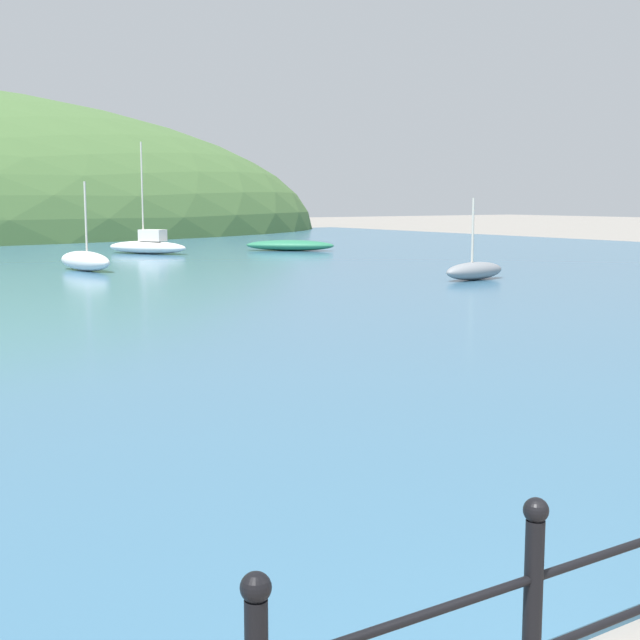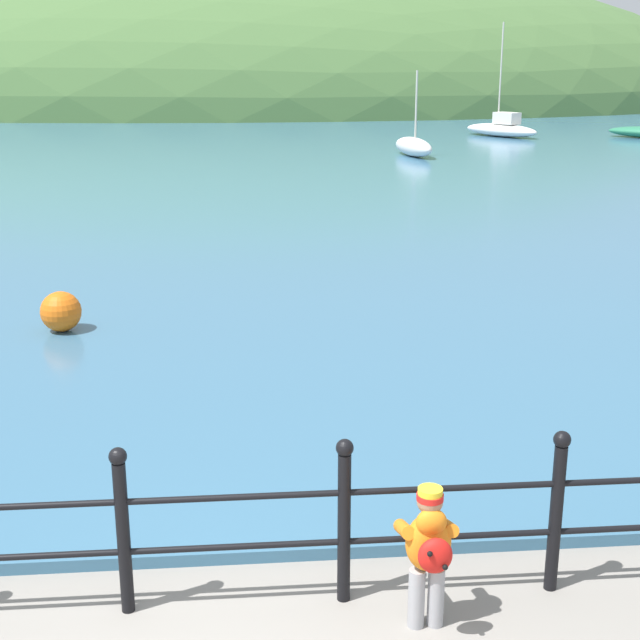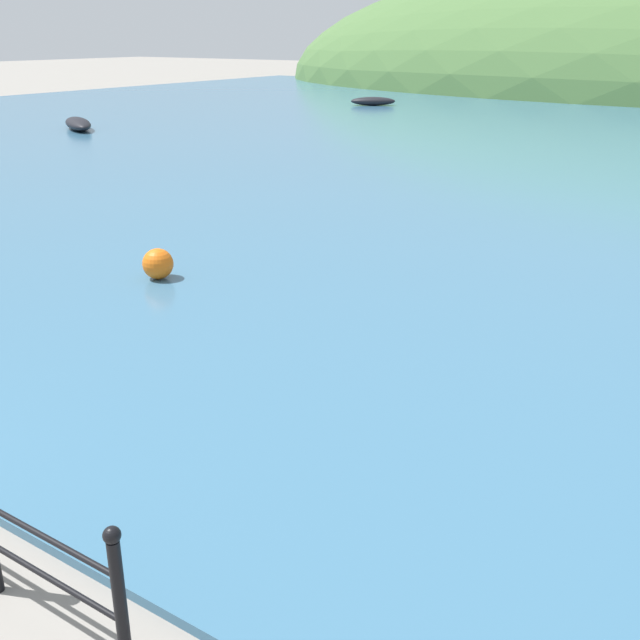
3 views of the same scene
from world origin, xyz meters
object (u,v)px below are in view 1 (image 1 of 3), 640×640
boat_far_left (290,245)px  boat_white_sailboat (85,261)px  boat_green_fishing (148,246)px  boat_nearest_quay (474,271)px

boat_far_left → boat_white_sailboat: boat_white_sailboat is taller
boat_green_fishing → boat_white_sailboat: boat_green_fishing is taller
boat_green_fishing → boat_far_left: 6.69m
boat_white_sailboat → boat_far_left: bearing=27.0°
boat_green_fishing → boat_far_left: size_ratio=1.27×
boat_nearest_quay → boat_white_sailboat: boat_white_sailboat is taller
boat_far_left → boat_green_fishing: bearing=166.7°
boat_green_fishing → boat_nearest_quay: (3.23, -17.55, -0.08)m
boat_green_fishing → boat_white_sailboat: bearing=-125.7°
boat_green_fishing → boat_white_sailboat: 9.43m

